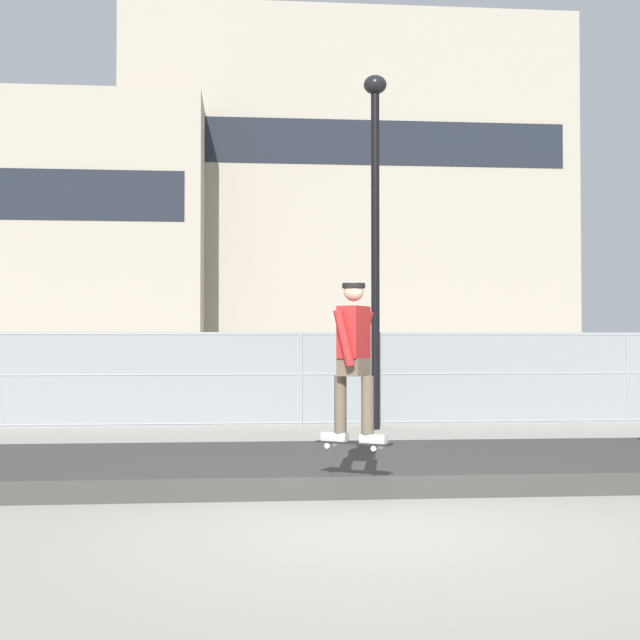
{
  "coord_description": "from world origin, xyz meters",
  "views": [
    {
      "loc": [
        -1.14,
        -7.59,
        1.68
      ],
      "look_at": [
        -0.02,
        5.06,
        1.98
      ],
      "focal_mm": 48.64,
      "sensor_mm": 36.0,
      "label": 1
    }
  ],
  "objects_px": {
    "parked_car_mid": "(410,377)",
    "parked_car_near": "(155,378)",
    "skater": "(354,351)",
    "street_lamp": "(375,208)",
    "skateboard": "(354,443)"
  },
  "relations": [
    {
      "from": "skater",
      "to": "parked_car_near",
      "type": "bearing_deg",
      "value": 106.11
    },
    {
      "from": "parked_car_mid",
      "to": "parked_car_near",
      "type": "bearing_deg",
      "value": -178.29
    },
    {
      "from": "skater",
      "to": "parked_car_mid",
      "type": "distance_m",
      "value": 11.32
    },
    {
      "from": "skater",
      "to": "street_lamp",
      "type": "height_order",
      "value": "street_lamp"
    },
    {
      "from": "skateboard",
      "to": "parked_car_near",
      "type": "relative_size",
      "value": 0.17
    },
    {
      "from": "parked_car_near",
      "to": "street_lamp",
      "type": "bearing_deg",
      "value": -37.0
    },
    {
      "from": "skateboard",
      "to": "skater",
      "type": "height_order",
      "value": "skater"
    },
    {
      "from": "street_lamp",
      "to": "parked_car_near",
      "type": "distance_m",
      "value": 6.54
    },
    {
      "from": "skateboard",
      "to": "parked_car_near",
      "type": "height_order",
      "value": "parked_car_near"
    },
    {
      "from": "skateboard",
      "to": "parked_car_mid",
      "type": "distance_m",
      "value": 11.3
    },
    {
      "from": "skater",
      "to": "street_lamp",
      "type": "bearing_deg",
      "value": 79.58
    },
    {
      "from": "skateboard",
      "to": "street_lamp",
      "type": "distance_m",
      "value": 8.35
    },
    {
      "from": "skater",
      "to": "parked_car_mid",
      "type": "bearing_deg",
      "value": 76.08
    },
    {
      "from": "skater",
      "to": "street_lamp",
      "type": "xyz_separation_m",
      "value": [
        1.36,
        7.41,
        2.64
      ]
    },
    {
      "from": "street_lamp",
      "to": "parked_car_mid",
      "type": "distance_m",
      "value": 5.08
    }
  ]
}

